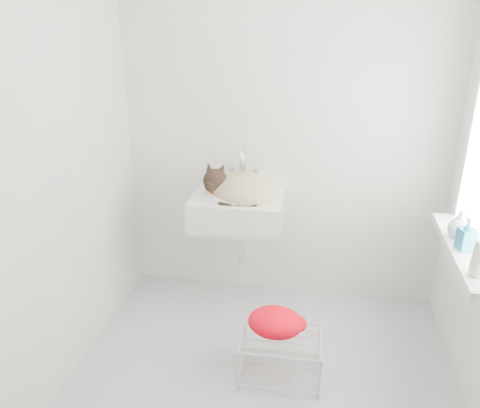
% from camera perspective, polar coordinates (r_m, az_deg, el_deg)
% --- Properties ---
extents(floor, '(2.20, 2.00, 0.02)m').
position_cam_1_polar(floor, '(2.95, 2.52, -20.13)').
color(floor, '#B5B5B5').
rests_on(floor, ground).
extents(back_wall, '(2.20, 0.02, 2.50)m').
position_cam_1_polar(back_wall, '(3.25, 5.30, 9.13)').
color(back_wall, white).
rests_on(back_wall, ground).
extents(left_wall, '(0.02, 2.00, 2.50)m').
position_cam_1_polar(left_wall, '(2.66, -21.29, 4.59)').
color(left_wall, white).
rests_on(left_wall, ground).
extents(windowsill, '(0.16, 0.88, 0.04)m').
position_cam_1_polar(windowsill, '(2.73, 25.00, -5.07)').
color(windowsill, white).
rests_on(windowsill, right_wall).
extents(sink, '(0.59, 0.52, 0.24)m').
position_cam_1_polar(sink, '(3.16, -0.13, 1.20)').
color(sink, white).
rests_on(sink, back_wall).
extents(faucet, '(0.22, 0.15, 0.22)m').
position_cam_1_polar(faucet, '(3.28, 0.43, 4.61)').
color(faucet, silver).
rests_on(faucet, sink).
extents(cat, '(0.50, 0.43, 0.29)m').
position_cam_1_polar(cat, '(3.13, 0.03, 1.77)').
color(cat, tan).
rests_on(cat, sink).
extents(wire_rack, '(0.45, 0.33, 0.27)m').
position_cam_1_polar(wire_rack, '(2.89, 4.79, -17.27)').
color(wire_rack, silver).
rests_on(wire_rack, floor).
extents(towel, '(0.33, 0.24, 0.13)m').
position_cam_1_polar(towel, '(2.84, 4.19, -14.36)').
color(towel, '#D80A00').
rests_on(towel, wire_rack).
extents(bottle_a, '(0.08, 0.08, 0.20)m').
position_cam_1_polar(bottle_a, '(2.49, 26.32, -7.59)').
color(bottle_a, white).
rests_on(bottle_a, windowsill).
extents(bottle_b, '(0.09, 0.10, 0.17)m').
position_cam_1_polar(bottle_b, '(2.71, 24.96, -4.88)').
color(bottle_b, '#197090').
rests_on(bottle_b, windowsill).
extents(bottle_c, '(0.13, 0.13, 0.15)m').
position_cam_1_polar(bottle_c, '(2.83, 24.31, -3.57)').
color(bottle_c, silver).
rests_on(bottle_c, windowsill).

